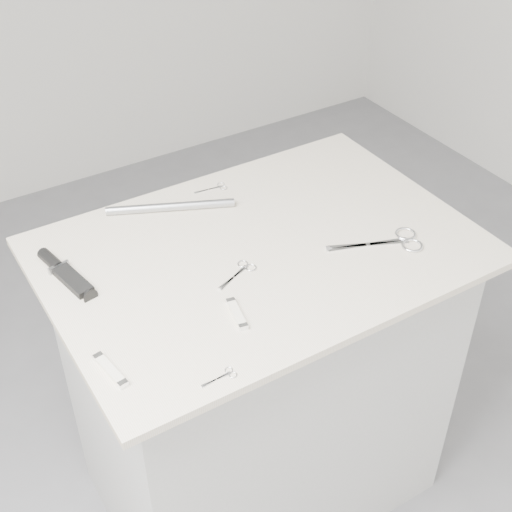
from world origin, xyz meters
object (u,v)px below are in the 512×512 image
plinth (260,383)px  embroidery_scissors_a (241,271)px  sheathed_knife (63,271)px  embroidery_scissors_b (215,188)px  tiny_scissors (223,376)px  pocket_knife_b (237,314)px  pocket_knife_a (110,370)px  large_shears (394,241)px  metal_rail (171,207)px

plinth → embroidery_scissors_a: (-0.09, -0.05, 0.47)m
sheathed_knife → embroidery_scissors_b: bearing=-84.7°
tiny_scissors → pocket_knife_b: (0.11, 0.13, 0.00)m
embroidery_scissors_b → sheathed_knife: 0.48m
sheathed_knife → tiny_scissors: bearing=-172.1°
pocket_knife_a → pocket_knife_b: bearing=-96.2°
large_shears → sheathed_knife: bearing=178.7°
embroidery_scissors_b → sheathed_knife: sheathed_knife is taller
plinth → embroidery_scissors_a: bearing=-148.3°
tiny_scissors → metal_rail: (0.16, 0.56, 0.01)m
metal_rail → tiny_scissors: bearing=-106.4°
embroidery_scissors_a → pocket_knife_a: size_ratio=1.06×
large_shears → sheathed_knife: (-0.71, 0.30, 0.00)m
large_shears → embroidery_scissors_b: (-0.25, 0.43, -0.00)m
large_shears → metal_rail: size_ratio=0.70×
tiny_scissors → embroidery_scissors_b: bearing=60.0°
pocket_knife_a → embroidery_scissors_a: bearing=-78.5°
embroidery_scissors_b → pocket_knife_a: 0.67m
large_shears → tiny_scissors: (-0.55, -0.16, -0.00)m
large_shears → embroidery_scissors_a: (-0.36, 0.10, -0.00)m
sheathed_knife → metal_rail: (0.32, 0.10, 0.00)m
embroidery_scissors_a → sheathed_knife: sheathed_knife is taller
embroidery_scissors_b → pocket_knife_b: pocket_knife_b is taller
pocket_knife_a → pocket_knife_b: size_ratio=1.10×
embroidery_scissors_a → embroidery_scissors_b: bearing=47.6°
pocket_knife_b → metal_rail: bearing=4.5°
plinth → embroidery_scissors_b: 0.55m
pocket_knife_a → pocket_knife_b: 0.29m
plinth → metal_rail: 0.55m
plinth → large_shears: (0.28, -0.15, 0.47)m
tiny_scissors → pocket_knife_b: bearing=48.5°
sheathed_knife → pocket_knife_b: size_ratio=2.03×
sheathed_knife → metal_rail: bearing=-83.0°
embroidery_scissors_a → pocket_knife_b: bearing=-146.7°
plinth → embroidery_scissors_b: size_ratio=10.03×
embroidery_scissors_b → pocket_knife_a: (-0.48, -0.46, 0.00)m
embroidery_scissors_b → metal_rail: size_ratio=0.28×
plinth → large_shears: bearing=-28.2°
sheathed_knife → pocket_knife_b: sheathed_knife is taller
metal_rail → embroidery_scissors_a: bearing=-85.1°
pocket_knife_b → sheathed_knife: bearing=51.0°
pocket_knife_a → plinth: bearing=-76.1°
large_shears → pocket_knife_b: pocket_knife_b is taller
large_shears → embroidery_scissors_b: bearing=141.4°
large_shears → pocket_knife_b: size_ratio=2.34×
plinth → large_shears: size_ratio=3.99×
plinth → embroidery_scissors_a: embroidery_scissors_a is taller
embroidery_scissors_a → pocket_knife_b: 0.15m
metal_rail → embroidery_scissors_b: bearing=12.0°
pocket_knife_b → metal_rail: (0.06, 0.42, 0.00)m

